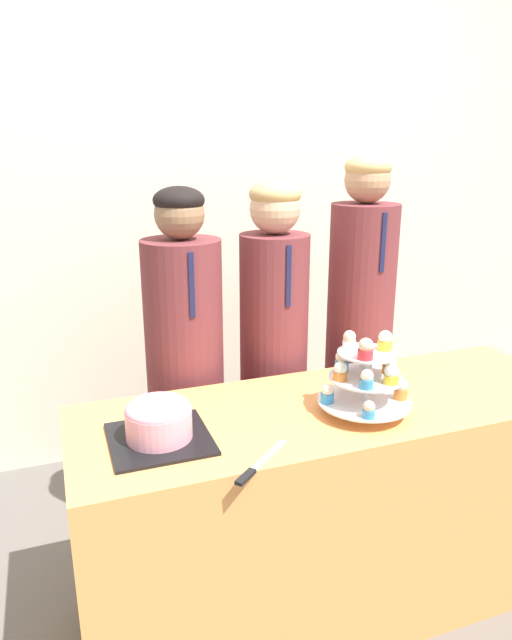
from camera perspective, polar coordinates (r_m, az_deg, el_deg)
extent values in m
cube|color=beige|center=(2.90, -3.81, 13.28)|extent=(9.00, 0.06, 2.70)
cube|color=#EF9951|center=(2.04, 7.74, -17.83)|extent=(1.68, 0.56, 0.75)
cube|color=black|center=(1.64, -9.61, -11.63)|extent=(0.28, 0.28, 0.01)
cylinder|color=pink|center=(1.62, -9.69, -10.17)|extent=(0.18, 0.18, 0.08)
ellipsoid|color=pink|center=(1.60, -9.77, -8.73)|extent=(0.18, 0.18, 0.06)
cube|color=silver|center=(1.56, 1.30, -13.31)|extent=(0.14, 0.12, 0.00)
cube|color=black|center=(1.46, -1.04, -15.40)|extent=(0.07, 0.06, 0.01)
cylinder|color=silver|center=(1.77, 10.85, -6.18)|extent=(0.02, 0.02, 0.20)
cylinder|color=silver|center=(1.79, 10.74, -7.96)|extent=(0.28, 0.28, 0.01)
cylinder|color=silver|center=(1.76, 10.88, -5.65)|extent=(0.22, 0.22, 0.01)
cylinder|color=silver|center=(1.73, 11.02, -3.27)|extent=(0.18, 0.18, 0.01)
cylinder|color=#4CB766|center=(1.89, 9.84, -6.06)|extent=(0.04, 0.04, 0.03)
sphere|color=silver|center=(1.88, 9.87, -5.40)|extent=(0.04, 0.04, 0.04)
cylinder|color=#3893DB|center=(1.75, 7.14, -7.72)|extent=(0.04, 0.04, 0.03)
sphere|color=#F4E5C6|center=(1.74, 7.17, -6.92)|extent=(0.04, 0.04, 0.04)
cylinder|color=#3893DB|center=(1.68, 11.21, -9.18)|extent=(0.04, 0.04, 0.02)
sphere|color=beige|center=(1.67, 11.25, -8.48)|extent=(0.03, 0.03, 0.03)
cylinder|color=orange|center=(1.82, 14.28, -7.17)|extent=(0.04, 0.04, 0.03)
sphere|color=beige|center=(1.81, 14.34, -6.36)|extent=(0.04, 0.04, 0.04)
cylinder|color=yellow|center=(1.72, 13.35, -5.79)|extent=(0.05, 0.05, 0.03)
sphere|color=white|center=(1.71, 13.41, -5.00)|extent=(0.04, 0.04, 0.04)
cylinder|color=orange|center=(1.80, 13.18, -4.78)|extent=(0.04, 0.04, 0.03)
sphere|color=white|center=(1.79, 13.23, -4.03)|extent=(0.04, 0.04, 0.04)
cylinder|color=white|center=(1.83, 10.94, -4.17)|extent=(0.04, 0.04, 0.03)
sphere|color=#F4E5C6|center=(1.83, 10.98, -3.43)|extent=(0.04, 0.04, 0.04)
cylinder|color=#3893DB|center=(1.79, 8.52, -4.49)|extent=(0.04, 0.04, 0.03)
sphere|color=#F4E5C6|center=(1.78, 8.56, -3.65)|extent=(0.04, 0.04, 0.04)
cylinder|color=orange|center=(1.72, 8.42, -5.55)|extent=(0.04, 0.04, 0.02)
sphere|color=white|center=(1.71, 8.45, -4.79)|extent=(0.04, 0.04, 0.04)
cylinder|color=#3893DB|center=(1.68, 11.11, -6.25)|extent=(0.04, 0.04, 0.03)
sphere|color=#F4E5C6|center=(1.67, 11.16, -5.45)|extent=(0.04, 0.04, 0.04)
cylinder|color=yellow|center=(1.76, 12.75, -2.50)|extent=(0.04, 0.04, 0.03)
sphere|color=#F4E5C6|center=(1.75, 12.81, -1.68)|extent=(0.04, 0.04, 0.04)
cylinder|color=white|center=(1.76, 9.30, -2.38)|extent=(0.04, 0.04, 0.02)
sphere|color=beige|center=(1.75, 9.34, -1.65)|extent=(0.04, 0.04, 0.04)
cylinder|color=#E5333D|center=(1.67, 10.87, -3.38)|extent=(0.05, 0.05, 0.03)
sphere|color=beige|center=(1.66, 10.93, -2.50)|extent=(0.04, 0.04, 0.04)
cylinder|color=brown|center=(2.19, -6.95, -8.09)|extent=(0.29, 0.29, 1.23)
sphere|color=#8E6B4C|center=(2.00, -7.67, 10.43)|extent=(0.17, 0.17, 0.17)
ellipsoid|color=black|center=(1.99, -7.73, 11.79)|extent=(0.18, 0.18, 0.10)
cube|color=#191E47|center=(1.90, -6.45, 3.46)|extent=(0.02, 0.01, 0.22)
cylinder|color=brown|center=(2.28, 1.74, -6.84)|extent=(0.26, 0.26, 1.23)
sphere|color=#D6AD89|center=(2.10, 1.91, 11.09)|extent=(0.19, 0.19, 0.19)
ellipsoid|color=tan|center=(2.10, 1.93, 12.48)|extent=(0.19, 0.19, 0.10)
cube|color=#191E47|center=(2.01, 3.27, 4.38)|extent=(0.02, 0.01, 0.22)
cylinder|color=brown|center=(2.42, 10.08, -4.44)|extent=(0.27, 0.27, 1.33)
sphere|color=tan|center=(2.26, 11.09, 13.56)|extent=(0.17, 0.17, 0.17)
ellipsoid|color=tan|center=(2.26, 11.16, 14.78)|extent=(0.18, 0.18, 0.10)
cube|color=#191E47|center=(2.17, 12.61, 7.54)|extent=(0.02, 0.01, 0.22)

